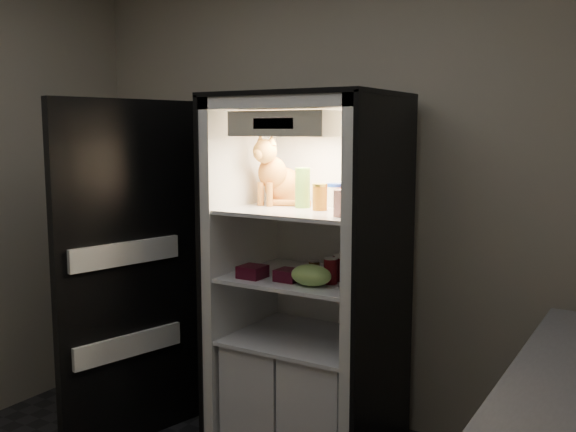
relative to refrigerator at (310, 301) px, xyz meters
name	(u,v)px	position (x,y,z in m)	size (l,w,h in m)	color
room_shell	(107,151)	(0.00, -1.38, 0.83)	(3.60, 3.60, 3.60)	white
refrigerator	(310,301)	(0.00, 0.00, 0.00)	(0.90, 0.72, 1.88)	white
fridge_door	(131,276)	(-0.84, -0.46, 0.12)	(0.26, 0.86, 1.85)	black
tabby_cat	(278,178)	(-0.22, 0.04, 0.64)	(0.32, 0.37, 0.39)	#BB6418
parmesan_shaker	(303,188)	(-0.03, -0.03, 0.60)	(0.08, 0.08, 0.21)	#23812B
mayo_tub	(335,195)	(0.09, 0.10, 0.56)	(0.09, 0.09, 0.12)	white
salsa_jar	(320,197)	(0.10, -0.08, 0.57)	(0.08, 0.08, 0.13)	maroon
pepper_jar	(354,189)	(0.23, 0.04, 0.60)	(0.12, 0.12, 0.21)	#AB1E16
cream_carton	(344,203)	(0.30, -0.23, 0.56)	(0.07, 0.07, 0.12)	white
soda_can_a	(339,266)	(0.17, 0.00, 0.21)	(0.06, 0.06, 0.12)	black
soda_can_b	(341,269)	(0.21, -0.07, 0.21)	(0.07, 0.07, 0.12)	black
soda_can_c	(331,271)	(0.20, -0.15, 0.21)	(0.07, 0.07, 0.13)	black
condiment_jar	(314,267)	(0.04, -0.03, 0.19)	(0.06, 0.06, 0.08)	brown
grape_bag	(311,275)	(0.14, -0.24, 0.20)	(0.21, 0.15, 0.10)	#86C25A
berry_box_left	(253,272)	(-0.20, -0.24, 0.18)	(0.13, 0.13, 0.06)	#520D1F
berry_box_right	(288,275)	(-0.01, -0.21, 0.18)	(0.12, 0.12, 0.06)	#520D1F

